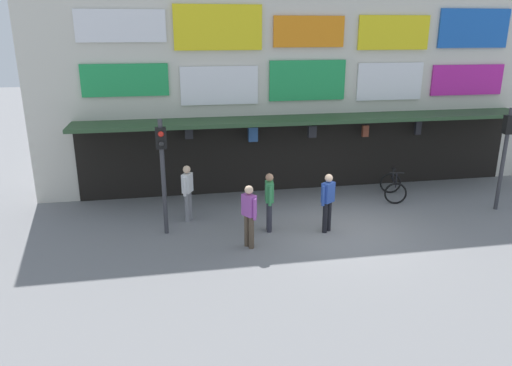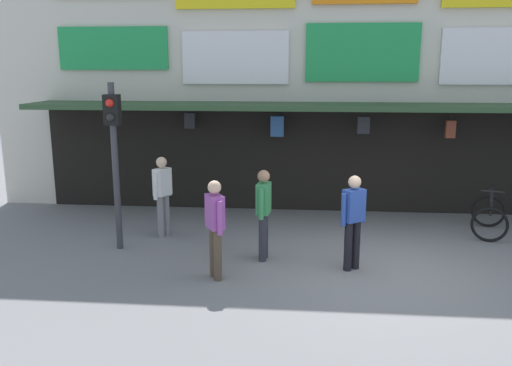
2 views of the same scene
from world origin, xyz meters
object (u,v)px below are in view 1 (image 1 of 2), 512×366
Objects in this scene: traffic_light_far at (506,143)px; pedestrian_in_black at (269,199)px; traffic_light_near at (162,159)px; pedestrian_in_green at (328,200)px; pedestrian_in_red at (188,190)px; bicycle_parked at (393,187)px; pedestrian_in_yellow at (249,213)px.

traffic_light_far reaches higher than pedestrian_in_black.
traffic_light_near is at bearing -179.89° from traffic_light_far.
pedestrian_in_green and pedestrian_in_red have the same top height.
pedestrian_in_black is (2.84, -0.35, -1.19)m from traffic_light_near.
pedestrian_in_green is 1.00× the size of pedestrian_in_black.
bicycle_parked is 6.88m from pedestrian_in_red.
pedestrian_in_red is (0.66, 0.85, -1.19)m from traffic_light_near.
pedestrian_in_green and pedestrian_in_black have the same top height.
traffic_light_far reaches higher than bicycle_parked.
bicycle_parked is at bearing 36.35° from pedestrian_in_green.
traffic_light_far is 1.90× the size of pedestrian_in_green.
pedestrian_in_green is 4.07m from pedestrian_in_red.
pedestrian_in_black is 1.00× the size of pedestrian_in_red.
traffic_light_far is 2.42× the size of bicycle_parked.
pedestrian_in_black is at bearing 52.49° from pedestrian_in_yellow.
traffic_light_near is 7.84m from bicycle_parked.
pedestrian_in_green is at bearing -172.93° from traffic_light_far.
pedestrian_in_red is (-2.18, 1.21, 0.00)m from pedestrian_in_black.
pedestrian_in_red is at bearing 123.92° from pedestrian_in_yellow.
pedestrian_in_yellow is at bearing -127.51° from pedestrian_in_black.
pedestrian_in_black is at bearing -7.11° from traffic_light_near.
pedestrian_in_yellow is at bearing -170.74° from traffic_light_far.
pedestrian_in_red is (-6.82, -0.70, 0.55)m from bicycle_parked.
pedestrian_in_yellow is at bearing -151.97° from bicycle_parked.
pedestrian_in_red is 2.60m from pedestrian_in_yellow.
bicycle_parked is at bearing 5.84° from pedestrian_in_red.
pedestrian_in_green is at bearing -9.06° from traffic_light_near.
pedestrian_in_black is at bearing -28.97° from pedestrian_in_red.
traffic_light_near is at bearing -127.60° from pedestrian_in_red.
pedestrian_in_black and pedestrian_in_red have the same top height.
traffic_light_near is 1.90× the size of pedestrian_in_yellow.
traffic_light_far reaches higher than pedestrian_in_green.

